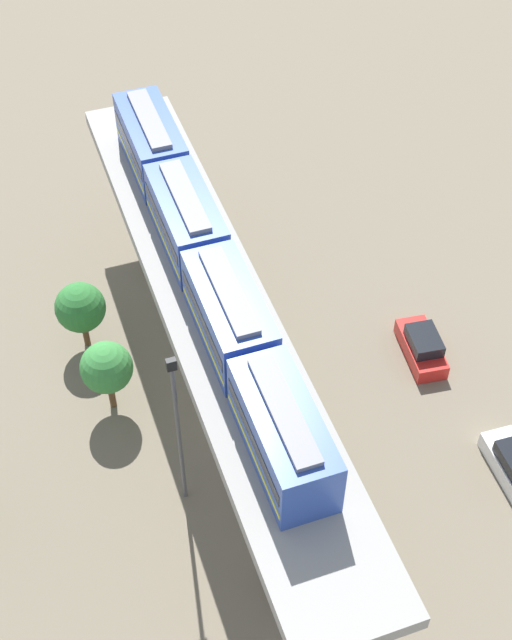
{
  "coord_description": "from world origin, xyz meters",
  "views": [
    {
      "loc": [
        7.92,
        28.75,
        38.7
      ],
      "look_at": [
        -2.5,
        -0.91,
        4.8
      ],
      "focal_mm": 49.46,
      "sensor_mm": 36.0,
      "label": 1
    }
  ],
  "objects_px": {
    "train": "(207,266)",
    "tree_near_viaduct": "(107,368)",
    "signal_post": "(178,427)",
    "parked_car_red": "(422,347)",
    "tree_far_corner": "(80,308)"
  },
  "relations": [
    {
      "from": "train",
      "to": "tree_near_viaduct",
      "type": "bearing_deg",
      "value": -8.05
    },
    {
      "from": "train",
      "to": "signal_post",
      "type": "relative_size",
      "value": 2.59
    },
    {
      "from": "parked_car_red",
      "to": "tree_near_viaduct",
      "type": "relative_size",
      "value": 0.95
    },
    {
      "from": "tree_far_corner",
      "to": "train",
      "type": "bearing_deg",
      "value": 136.12
    },
    {
      "from": "parked_car_red",
      "to": "tree_far_corner",
      "type": "bearing_deg",
      "value": -15.05
    },
    {
      "from": "tree_far_corner",
      "to": "signal_post",
      "type": "bearing_deg",
      "value": 102.18
    },
    {
      "from": "signal_post",
      "to": "parked_car_red",
      "type": "bearing_deg",
      "value": -163.77
    },
    {
      "from": "tree_near_viaduct",
      "to": "signal_post",
      "type": "xyz_separation_m",
      "value": [
        -2.13,
        6.82,
        2.64
      ]
    },
    {
      "from": "signal_post",
      "to": "tree_near_viaduct",
      "type": "bearing_deg",
      "value": -72.66
    },
    {
      "from": "parked_car_red",
      "to": "tree_near_viaduct",
      "type": "distance_m",
      "value": 17.87
    },
    {
      "from": "train",
      "to": "tree_near_viaduct",
      "type": "relative_size",
      "value": 5.94
    },
    {
      "from": "train",
      "to": "tree_far_corner",
      "type": "xyz_separation_m",
      "value": [
        5.93,
        -5.71,
        -6.51
      ]
    },
    {
      "from": "parked_car_red",
      "to": "tree_near_viaduct",
      "type": "height_order",
      "value": "tree_near_viaduct"
    },
    {
      "from": "tree_near_viaduct",
      "to": "tree_far_corner",
      "type": "bearing_deg",
      "value": -85.31
    },
    {
      "from": "tree_near_viaduct",
      "to": "signal_post",
      "type": "height_order",
      "value": "signal_post"
    }
  ]
}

